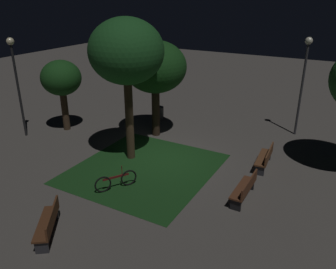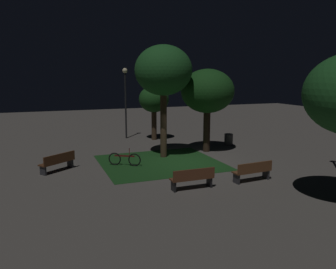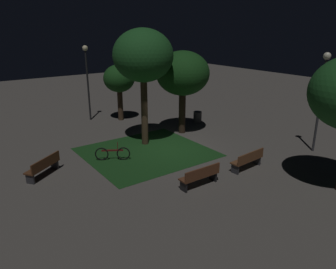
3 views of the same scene
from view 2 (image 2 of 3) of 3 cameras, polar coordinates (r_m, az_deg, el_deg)
name	(u,v)px [view 2 (image 2 of 3)]	position (r m, az deg, el deg)	size (l,w,h in m)	color
ground_plane	(185,163)	(17.95, 2.86, -4.76)	(60.00, 60.00, 0.00)	#56514C
grass_lawn	(160,162)	(17.96, -1.32, -4.72)	(6.10, 5.61, 0.01)	#194219
bench_corner	(193,178)	(13.76, 4.17, -7.28)	(1.80, 0.49, 0.88)	brown
bench_front_right	(253,171)	(15.16, 14.08, -5.93)	(1.83, 0.61, 0.88)	brown
bench_near_trees	(58,162)	(17.06, -18.01, -4.35)	(1.74, 1.45, 0.88)	#512D19
tree_right_canopy	(163,71)	(18.65, -0.78, 10.58)	(3.12, 3.12, 6.18)	#423021
tree_near_wall	(207,92)	(20.23, 6.65, 7.16)	(3.14, 3.14, 4.93)	#2D2116
tree_back_right	(154,100)	(23.95, -2.38, 5.82)	(2.10, 2.10, 3.82)	#423021
lamp_post_path_center	(125,92)	(24.64, -7.17, 7.15)	(0.36, 0.36, 5.05)	black
trash_bin	(229,139)	(22.68, 10.15, -0.83)	(0.55, 0.55, 0.75)	#4C4C4C
bicycle	(125,159)	(17.41, -7.31, -4.12)	(1.48, 0.96, 0.93)	black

